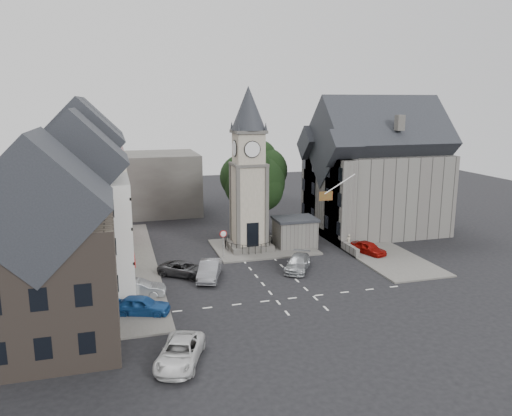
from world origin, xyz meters
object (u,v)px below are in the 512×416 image
object	(u,v)px
car_west_blue	(141,305)
pedestrian	(348,241)
clock_tower	(249,170)
car_east_red	(368,248)
stone_shelter	(295,232)

from	to	relation	value
car_west_blue	pedestrian	world-z (taller)	pedestrian
clock_tower	car_east_red	xyz separation A→B (m)	(10.86, -4.99, -7.47)
car_west_blue	stone_shelter	bearing A→B (deg)	-32.60
car_east_red	stone_shelter	bearing A→B (deg)	122.59
stone_shelter	car_west_blue	size ratio (longest dim) A/B	1.05
stone_shelter	car_west_blue	distance (m)	20.78
car_west_blue	car_east_red	xyz separation A→B (m)	(22.36, 8.35, -0.05)
car_west_blue	car_east_red	bearing A→B (deg)	-50.37
car_west_blue	pedestrian	distance (m)	23.87
clock_tower	car_west_blue	bearing A→B (deg)	-130.75
stone_shelter	pedestrian	world-z (taller)	stone_shelter
car_west_blue	pedestrian	size ratio (longest dim) A/B	2.73
car_east_red	pedestrian	distance (m)	2.54
stone_shelter	clock_tower	bearing A→B (deg)	174.16
stone_shelter	car_east_red	size ratio (longest dim) A/B	1.13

